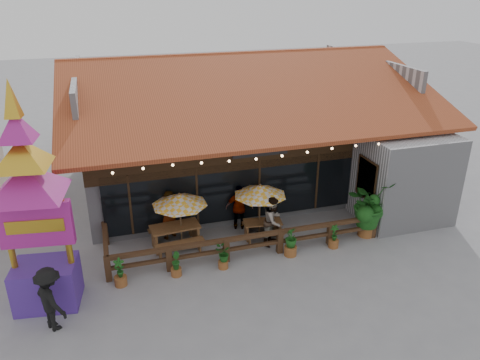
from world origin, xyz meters
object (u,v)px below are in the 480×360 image
object	(u,v)px
pedestrian	(51,299)
picnic_table_right	(263,226)
picnic_table_left	(175,233)
tropical_plant	(369,205)
umbrella_left	(180,200)
thai_sign_tower	(28,186)
umbrella_right	(260,191)

from	to	relation	value
pedestrian	picnic_table_right	bearing A→B (deg)	-99.77
picnic_table_left	tropical_plant	size ratio (longest dim) A/B	0.83
umbrella_left	thai_sign_tower	distance (m)	5.35
tropical_plant	pedestrian	size ratio (longest dim) A/B	1.17
umbrella_right	tropical_plant	bearing A→B (deg)	-17.45
picnic_table_right	thai_sign_tower	size ratio (longest dim) A/B	0.22
picnic_table_right	pedestrian	world-z (taller)	pedestrian
picnic_table_left	thai_sign_tower	bearing A→B (deg)	-153.21
umbrella_right	tropical_plant	distance (m)	4.16
picnic_table_left	picnic_table_right	distance (m)	3.31
umbrella_left	picnic_table_right	world-z (taller)	umbrella_left
picnic_table_right	pedestrian	bearing A→B (deg)	-157.09
umbrella_left	tropical_plant	distance (m)	7.10
umbrella_left	picnic_table_left	bearing A→B (deg)	177.42
thai_sign_tower	tropical_plant	world-z (taller)	thai_sign_tower
umbrella_left	umbrella_right	distance (m)	3.02
picnic_table_right	picnic_table_left	bearing A→B (deg)	174.94
picnic_table_left	picnic_table_right	xyz separation A→B (m)	(3.30, -0.29, -0.11)
thai_sign_tower	umbrella_left	bearing A→B (deg)	25.52
tropical_plant	pedestrian	bearing A→B (deg)	-169.49
umbrella_right	picnic_table_left	world-z (taller)	umbrella_right
umbrella_left	tropical_plant	xyz separation A→B (m)	(6.96, -1.30, -0.57)
umbrella_left	picnic_table_left	xyz separation A→B (m)	(-0.22, 0.01, -1.31)
picnic_table_right	tropical_plant	world-z (taller)	tropical_plant
umbrella_right	pedestrian	bearing A→B (deg)	-155.47
tropical_plant	umbrella_right	bearing A→B (deg)	162.55
thai_sign_tower	tropical_plant	bearing A→B (deg)	4.19
umbrella_left	thai_sign_tower	bearing A→B (deg)	-154.48
picnic_table_left	pedestrian	world-z (taller)	pedestrian
thai_sign_tower	tropical_plant	distance (m)	11.75
umbrella_left	pedestrian	world-z (taller)	umbrella_left
umbrella_right	thai_sign_tower	world-z (taller)	thai_sign_tower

